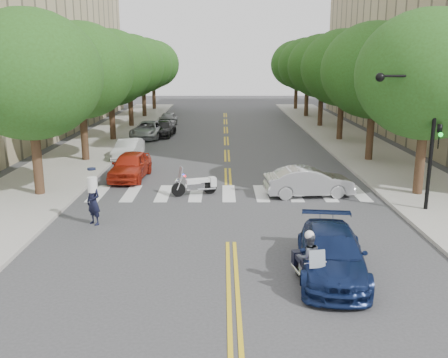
{
  "coord_description": "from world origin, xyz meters",
  "views": [
    {
      "loc": [
        -0.29,
        -16.43,
        6.28
      ],
      "look_at": [
        -0.23,
        4.07,
        1.3
      ],
      "focal_mm": 40.0,
      "sensor_mm": 36.0,
      "label": 1
    }
  ],
  "objects_px": {
    "motorcycle_parked": "(198,185)",
    "sedan_blue": "(331,254)",
    "officer_standing": "(94,202)",
    "convertible": "(309,182)",
    "motorcycle_police": "(308,261)"
  },
  "relations": [
    {
      "from": "convertible",
      "to": "sedan_blue",
      "type": "xyz_separation_m",
      "value": [
        -0.82,
        -8.77,
        0.0
      ]
    },
    {
      "from": "motorcycle_police",
      "to": "sedan_blue",
      "type": "xyz_separation_m",
      "value": [
        0.81,
        0.64,
        -0.05
      ]
    },
    {
      "from": "sedan_blue",
      "to": "convertible",
      "type": "bearing_deg",
      "value": 91.6
    },
    {
      "from": "motorcycle_police",
      "to": "officer_standing",
      "type": "bearing_deg",
      "value": -46.28
    },
    {
      "from": "motorcycle_police",
      "to": "motorcycle_parked",
      "type": "distance_m",
      "value": 10.27
    },
    {
      "from": "motorcycle_parked",
      "to": "sedan_blue",
      "type": "height_order",
      "value": "motorcycle_parked"
    },
    {
      "from": "convertible",
      "to": "sedan_blue",
      "type": "height_order",
      "value": "sedan_blue"
    },
    {
      "from": "officer_standing",
      "to": "convertible",
      "type": "xyz_separation_m",
      "value": [
        8.99,
        4.07,
        -0.22
      ]
    },
    {
      "from": "sedan_blue",
      "to": "motorcycle_police",
      "type": "bearing_deg",
      "value": -134.73
    },
    {
      "from": "motorcycle_police",
      "to": "convertible",
      "type": "distance_m",
      "value": 9.55
    },
    {
      "from": "motorcycle_police",
      "to": "sedan_blue",
      "type": "relative_size",
      "value": 0.43
    },
    {
      "from": "motorcycle_police",
      "to": "sedan_blue",
      "type": "height_order",
      "value": "motorcycle_police"
    },
    {
      "from": "officer_standing",
      "to": "motorcycle_police",
      "type": "bearing_deg",
      "value": 1.48
    },
    {
      "from": "officer_standing",
      "to": "sedan_blue",
      "type": "relative_size",
      "value": 0.38
    },
    {
      "from": "officer_standing",
      "to": "convertible",
      "type": "relative_size",
      "value": 0.44
    }
  ]
}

